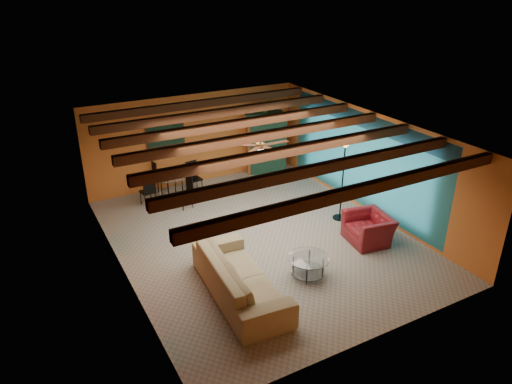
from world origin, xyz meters
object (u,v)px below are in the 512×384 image
sofa (240,277)px  dining_table (172,183)px  potted_plant (264,107)px  vase (170,165)px  armoire (264,143)px  floor_lamp (343,180)px  coffee_table (308,266)px  armchair (368,228)px

sofa → dining_table: size_ratio=1.59×
potted_plant → vase: (-3.28, -0.51, -1.12)m
armoire → potted_plant: 1.18m
armoire → floor_lamp: (0.14, -3.79, 0.13)m
dining_table → armoire: (3.28, 0.51, 0.49)m
floor_lamp → vase: 4.73m
coffee_table → armoire: (2.07, 5.55, 0.73)m
sofa → floor_lamp: floor_lamp is taller
armchair → vase: bearing=-135.2°
dining_table → floor_lamp: 4.77m
coffee_table → floor_lamp: floor_lamp is taller
sofa → potted_plant: (3.62, 5.46, 1.72)m
armchair → potted_plant: bearing=-171.1°
sofa → armoire: bearing=-29.1°
armoire → coffee_table: bearing=-87.7°
potted_plant → dining_table: bearing=-171.1°
coffee_table → potted_plant: 6.23m
floor_lamp → vase: (-3.41, 3.28, -0.07)m
floor_lamp → sofa: bearing=-156.1°
coffee_table → dining_table: (-1.20, 5.04, 0.23)m
coffee_table → floor_lamp: 2.96m
potted_plant → sofa: bearing=-123.6°
armchair → potted_plant: 5.35m
sofa → coffee_table: 1.56m
armchair → floor_lamp: floor_lamp is taller
coffee_table → armoire: size_ratio=0.46×
armoire → vase: size_ratio=9.90×
dining_table → floor_lamp: bearing=-43.8°
armoire → vase: 3.32m
dining_table → floor_lamp: size_ratio=0.81×
armchair → coffee_table: size_ratio=1.20×
coffee_table → sofa: bearing=176.5°
potted_plant → vase: size_ratio=2.39×
armoire → potted_plant: (0.00, 0.00, 1.18)m
armchair → dining_table: dining_table is taller
sofa → coffee_table: size_ratio=3.20×
armoire → potted_plant: bearing=0.0°
sofa → armoire: 6.57m
floor_lamp → vase: floor_lamp is taller
armchair → coffee_table: armchair is taller
sofa → coffee_table: sofa is taller
armchair → floor_lamp: size_ratio=0.49×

